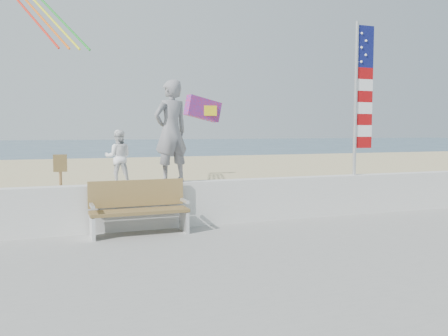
{
  "coord_description": "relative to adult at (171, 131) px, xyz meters",
  "views": [
    {
      "loc": [
        -3.18,
        -7.19,
        2.1
      ],
      "look_at": [
        0.2,
        1.8,
        1.35
      ],
      "focal_mm": 38.0,
      "sensor_mm": 36.0,
      "label": 1
    }
  ],
  "objects": [
    {
      "name": "ground",
      "position": [
        0.85,
        -2.0,
        -2.1
      ],
      "size": [
        220.0,
        220.0,
        0.0
      ],
      "primitive_type": "plane",
      "color": "#2F495F",
      "rests_on": "ground"
    },
    {
      "name": "sand",
      "position": [
        0.85,
        7.0,
        -2.06
      ],
      "size": [
        90.0,
        40.0,
        0.08
      ],
      "primitive_type": "cube",
      "color": "#C7B684",
      "rests_on": "ground"
    },
    {
      "name": "seawall",
      "position": [
        0.85,
        0.0,
        -1.47
      ],
      "size": [
        30.0,
        0.35,
        0.9
      ],
      "primitive_type": "cube",
      "color": "silver",
      "rests_on": "boardwalk"
    },
    {
      "name": "adult",
      "position": [
        0.0,
        0.0,
        0.0
      ],
      "size": [
        0.86,
        0.7,
        2.03
      ],
      "primitive_type": "imported",
      "rotation": [
        0.0,
        0.0,
        3.47
      ],
      "color": "gray",
      "rests_on": "seawall"
    },
    {
      "name": "child",
      "position": [
        -1.04,
        0.0,
        -0.49
      ],
      "size": [
        0.56,
        0.47,
        1.05
      ],
      "primitive_type": "imported",
      "rotation": [
        0.0,
        0.0,
        2.99
      ],
      "color": "white",
      "rests_on": "seawall"
    },
    {
      "name": "bench",
      "position": [
        -0.75,
        -0.45,
        -1.41
      ],
      "size": [
        1.8,
        0.57,
        1.0
      ],
      "color": "olive",
      "rests_on": "boardwalk"
    },
    {
      "name": "flag",
      "position": [
        4.48,
        -0.0,
        0.9
      ],
      "size": [
        0.5,
        0.08,
        3.5
      ],
      "color": "silver",
      "rests_on": "seawall"
    },
    {
      "name": "parafoil_kite",
      "position": [
        1.41,
        2.19,
        0.55
      ],
      "size": [
        1.02,
        0.45,
        0.68
      ],
      "color": "red",
      "rests_on": "ground"
    },
    {
      "name": "sign",
      "position": [
        -2.02,
        2.83,
        -1.15
      ],
      "size": [
        0.32,
        0.07,
        1.46
      ],
      "color": "olive",
      "rests_on": "sand"
    }
  ]
}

